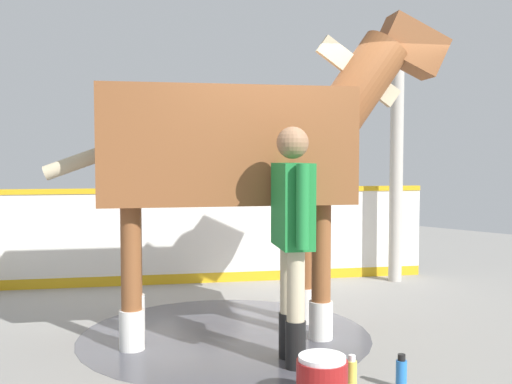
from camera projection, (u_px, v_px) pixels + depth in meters
ground_plane at (259, 328)px, 5.36m from camera, size 16.00×16.00×0.02m
wet_patch at (225, 335)px, 5.12m from camera, size 2.49×2.49×0.00m
barrier_wall at (202, 239)px, 7.21m from camera, size 4.67×3.23×1.16m
roof_post_near at (396, 167)px, 7.26m from camera, size 0.16×0.16×2.81m
horse at (239, 150)px, 5.05m from camera, size 2.97×2.20×2.78m
handler at (292, 227)px, 4.36m from camera, size 0.47×0.59×1.75m
wash_bucket at (322, 379)px, 3.71m from camera, size 0.32×0.32×0.29m
bottle_shampoo at (352, 373)px, 3.93m from camera, size 0.07×0.07×0.22m
bottle_spray at (401, 373)px, 3.93m from camera, size 0.07×0.07×0.23m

